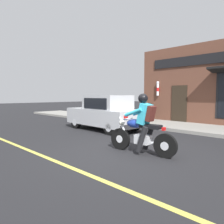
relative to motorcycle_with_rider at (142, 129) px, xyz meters
name	(u,v)px	position (x,y,z in m)	size (l,w,h in m)	color
ground_plane	(127,153)	(-0.23, 0.33, -0.68)	(80.00, 80.00, 0.00)	black
sidewalk_curb	(149,123)	(5.02, 3.33, -0.61)	(2.60, 22.00, 0.14)	gray
lane_stripe	(17,145)	(-2.03, 3.33, -0.67)	(0.12, 19.80, 0.01)	#D1C64C
motorcycle_with_rider	(142,129)	(0.00, 0.00, 0.00)	(0.61, 2.02, 1.62)	black
car_hatchback	(105,113)	(2.07, 3.67, 0.09)	(1.78, 3.84, 1.57)	black
trash_bin	(146,112)	(5.49, 3.87, -0.04)	(0.56, 0.56, 0.98)	#2D2D33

